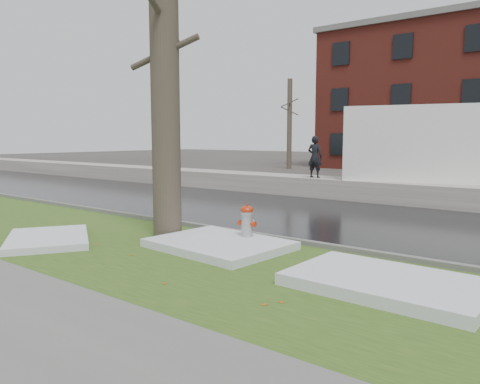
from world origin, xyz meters
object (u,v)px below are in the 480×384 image
Objects in this scene: tree at (165,56)px; box_truck at (457,152)px; worker at (315,157)px; fire_hydrant at (247,223)px.

tree is 0.78× the size of box_truck.
box_truck is 4.93m from worker.
box_truck is (3.62, 10.27, -2.23)m from tree.
worker is at bearing 102.68° from fire_hydrant.
tree is 11.12m from box_truck.
fire_hydrant is 8.62m from worker.
tree is (-1.85, -0.53, 3.53)m from fire_hydrant.
worker reaches higher than fire_hydrant.
fire_hydrant is at bearing 16.00° from tree.
box_truck is at bearing 70.59° from tree.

